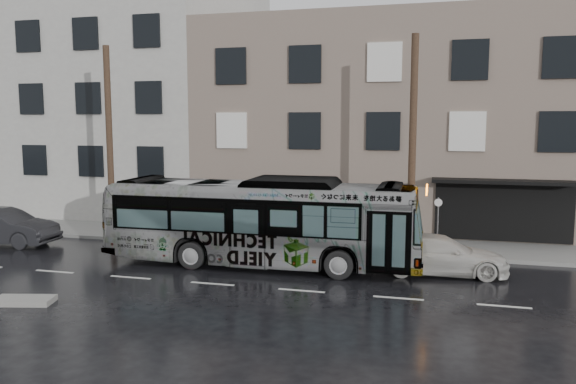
# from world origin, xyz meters

# --- Properties ---
(ground) EXTENTS (120.00, 120.00, 0.00)m
(ground) POSITION_xyz_m (0.00, 0.00, 0.00)
(ground) COLOR black
(ground) RESTS_ON ground
(sidewalk) EXTENTS (90.00, 3.60, 0.15)m
(sidewalk) POSITION_xyz_m (0.00, 4.90, 0.07)
(sidewalk) COLOR gray
(sidewalk) RESTS_ON ground
(building_taupe) EXTENTS (20.00, 12.00, 11.00)m
(building_taupe) POSITION_xyz_m (5.00, 12.70, 5.50)
(building_taupe) COLOR #76655B
(building_taupe) RESTS_ON ground
(building_grey) EXTENTS (26.00, 15.00, 16.00)m
(building_grey) POSITION_xyz_m (-18.00, 14.20, 8.00)
(building_grey) COLOR #B8B7AE
(building_grey) RESTS_ON ground
(utility_pole_front) EXTENTS (0.30, 0.30, 9.00)m
(utility_pole_front) POSITION_xyz_m (6.50, 3.30, 4.65)
(utility_pole_front) COLOR #4A3525
(utility_pole_front) RESTS_ON sidewalk
(utility_pole_rear) EXTENTS (0.30, 0.30, 9.00)m
(utility_pole_rear) POSITION_xyz_m (-7.50, 3.30, 4.65)
(utility_pole_rear) COLOR #4A3525
(utility_pole_rear) RESTS_ON sidewalk
(sign_post) EXTENTS (0.06, 0.06, 2.40)m
(sign_post) POSITION_xyz_m (7.60, 3.30, 1.35)
(sign_post) COLOR slate
(sign_post) RESTS_ON sidewalk
(bus) EXTENTS (12.50, 2.98, 3.48)m
(bus) POSITION_xyz_m (0.88, 0.46, 1.74)
(bus) COLOR #B2B2B2
(bus) RESTS_ON ground
(white_sedan) EXTENTS (5.12, 2.43, 1.44)m
(white_sedan) POSITION_xyz_m (7.67, 0.90, 0.72)
(white_sedan) COLOR silver
(white_sedan) RESTS_ON ground
(dark_sedan) EXTENTS (5.12, 2.03, 1.66)m
(dark_sedan) POSITION_xyz_m (-11.74, 0.96, 0.83)
(dark_sedan) COLOR black
(dark_sedan) RESTS_ON ground
(slush_pile) EXTENTS (1.94, 1.20, 0.18)m
(slush_pile) POSITION_xyz_m (-4.89, -5.97, 0.09)
(slush_pile) COLOR gray
(slush_pile) RESTS_ON ground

